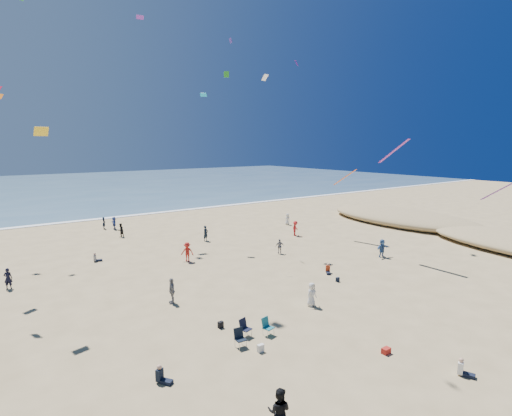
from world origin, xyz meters
TOP-DOWN VIEW (x-y plane):
  - ground at (0.00, 0.00)m, footprint 220.00×220.00m
  - ocean at (0.00, 95.00)m, footprint 220.00×100.00m
  - surf_line at (0.00, 45.00)m, footprint 220.00×1.20m
  - standing_flyers at (5.03, 14.91)m, footprint 38.78×49.01m
  - seated_group at (2.15, 4.37)m, footprint 18.33×32.35m
  - chair_cluster at (-1.76, 3.21)m, footprint 2.68×1.49m
  - white_tote at (-2.15, 1.91)m, footprint 0.35×0.20m
  - black_backpack at (-2.41, 5.44)m, footprint 0.30×0.22m
  - cooler at (2.92, -2.00)m, footprint 0.45×0.30m
  - navy_bag at (9.03, 6.88)m, footprint 0.28×0.18m
  - kites_aloft at (9.97, 13.97)m, footprint 46.72×41.15m

SIDE VIEW (x-z plane):
  - ground at x=0.00m, z-range 0.00..0.00m
  - ocean at x=0.00m, z-range 0.00..0.06m
  - surf_line at x=0.00m, z-range 0.00..0.08m
  - cooler at x=2.92m, z-range 0.00..0.30m
  - navy_bag at x=9.03m, z-range 0.00..0.34m
  - black_backpack at x=-2.41m, z-range 0.00..0.38m
  - white_tote at x=-2.15m, z-range 0.00..0.40m
  - seated_group at x=2.15m, z-range 0.00..0.84m
  - chair_cluster at x=-1.76m, z-range 0.00..1.00m
  - standing_flyers at x=5.03m, z-range -0.08..1.75m
  - kites_aloft at x=9.97m, z-range -0.16..29.17m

